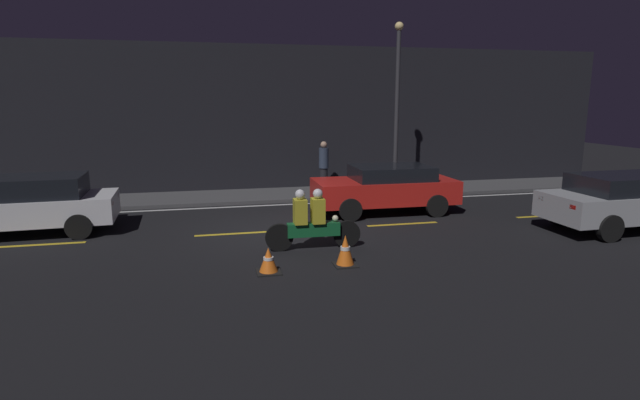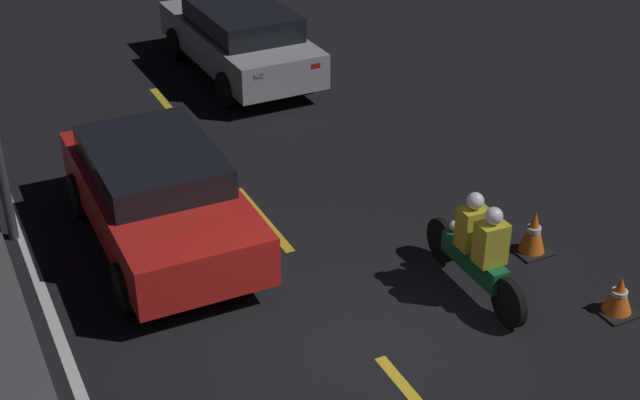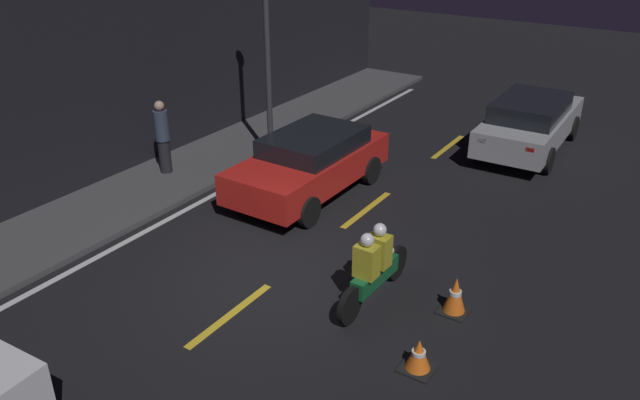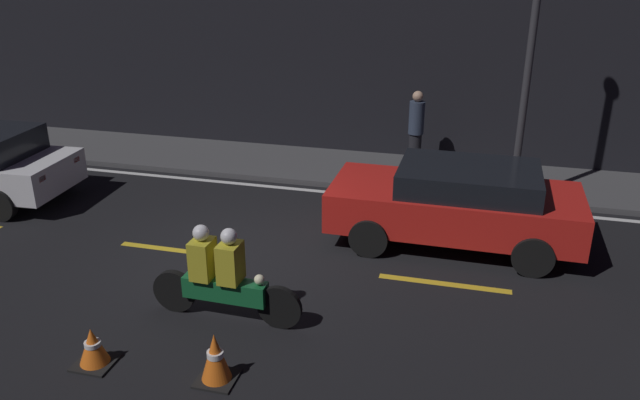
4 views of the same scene
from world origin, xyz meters
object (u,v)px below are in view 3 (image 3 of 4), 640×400
Objects in this scene: traffic_cone_near at (418,355)px; pedestrian at (163,136)px; taxi_red at (310,162)px; hatchback_silver at (530,122)px; motorcycle at (373,267)px; street_lamp at (267,33)px; traffic_cone_mid at (455,295)px.

traffic_cone_near is 0.29× the size of pedestrian.
taxi_red is 0.92× the size of hatchback_silver.
street_lamp is at bearing 53.48° from motorcycle.
taxi_red is at bearing -72.24° from pedestrian.
hatchback_silver is (5.40, -3.32, 0.02)m from taxi_red.
pedestrian is (1.85, 6.65, 0.37)m from motorcycle.
traffic_cone_mid is (1.58, 0.09, 0.07)m from traffic_cone_near.
traffic_cone_near is at bearing -173.75° from hatchback_silver.
hatchback_silver is 9.56m from traffic_cone_near.
hatchback_silver is at bearing -49.73° from street_lamp.
hatchback_silver is 7.14× the size of traffic_cone_mid.
hatchback_silver is 2.58× the size of pedestrian.
taxi_red is at bearing 48.33° from traffic_cone_near.
traffic_cone_mid is at bearing -172.94° from hatchback_silver.
street_lamp is at bearing 128.99° from hatchback_silver.
traffic_cone_near is 8.57m from pedestrian.
traffic_cone_mid is (-7.89, -1.16, -0.47)m from hatchback_silver.
street_lamp is (3.50, 6.35, 2.93)m from traffic_cone_mid.
motorcycle is 6.91m from pedestrian.
traffic_cone_mid is (0.45, -1.26, -0.34)m from motorcycle.
taxi_red is at bearing 147.12° from hatchback_silver.
motorcycle is 0.38× the size of street_lamp.
motorcycle is 6.94m from street_lamp.
pedestrian reaches higher than hatchback_silver.
traffic_cone_near is 0.79× the size of traffic_cone_mid.
street_lamp reaches higher than taxi_red.
street_lamp is (3.95, 5.09, 2.59)m from motorcycle.
traffic_cone_near is 8.73m from street_lamp.
pedestrian is (-6.50, 6.75, 0.23)m from hatchback_silver.
taxi_red is 6.57× the size of traffic_cone_mid.
pedestrian is at bearing 75.78° from motorcycle.
motorcycle reaches higher than traffic_cone_near.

